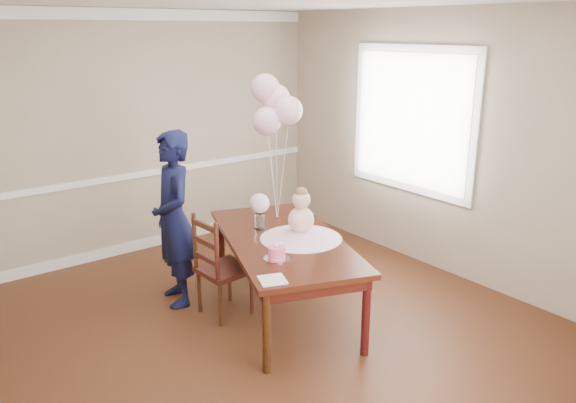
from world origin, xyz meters
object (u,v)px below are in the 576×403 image
at_px(dining_table_top, 284,241).
at_px(birthday_cake, 277,252).
at_px(woman, 174,219).
at_px(dining_chair_seat, 225,270).

xyz_separation_m(dining_table_top, birthday_cake, (-0.33, -0.34, 0.08)).
distance_m(dining_table_top, woman, 1.04).
bearing_deg(dining_chair_seat, woman, 112.05).
distance_m(dining_chair_seat, woman, 0.66).
xyz_separation_m(birthday_cake, dining_chair_seat, (-0.11, 0.64, -0.35)).
height_order(dining_table_top, woman, woman).
xyz_separation_m(dining_table_top, dining_chair_seat, (-0.44, 0.30, -0.27)).
height_order(dining_table_top, dining_chair_seat, dining_table_top).
xyz_separation_m(dining_chair_seat, woman, (-0.23, 0.48, 0.39)).
distance_m(dining_table_top, birthday_cake, 0.48).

